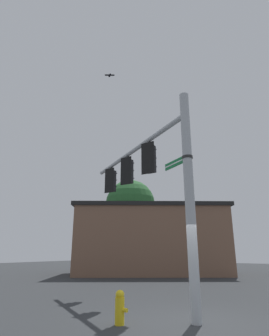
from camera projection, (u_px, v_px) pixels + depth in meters
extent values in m
plane|color=#2D3033|center=(197.00, 324.00, 7.10)|extent=(80.00, 80.00, 0.00)
cylinder|color=#ADB2B7|center=(190.00, 196.00, 8.05)|extent=(0.28, 0.28, 6.63)
cylinder|color=#ADB2B7|center=(132.00, 152.00, 12.06)|extent=(6.66, 4.00, 0.18)
cylinder|color=black|center=(150.00, 144.00, 10.67)|extent=(0.08, 0.08, 0.18)
cube|color=black|center=(150.00, 159.00, 10.49)|extent=(0.36, 0.30, 1.05)
sphere|color=#590F0F|center=(152.00, 152.00, 10.74)|extent=(0.22, 0.22, 0.22)
cube|color=black|center=(153.00, 149.00, 10.79)|extent=(0.24, 0.20, 0.03)
sphere|color=yellow|center=(152.00, 160.00, 10.64)|extent=(0.22, 0.22, 0.22)
cube|color=black|center=(153.00, 158.00, 10.69)|extent=(0.24, 0.20, 0.03)
sphere|color=#0F4C19|center=(153.00, 169.00, 10.54)|extent=(0.22, 0.22, 0.22)
cube|color=black|center=(153.00, 167.00, 10.59)|extent=(0.24, 0.20, 0.03)
cube|color=black|center=(148.00, 158.00, 10.36)|extent=(0.54, 0.03, 1.22)
cylinder|color=black|center=(128.00, 158.00, 12.32)|extent=(0.08, 0.08, 0.18)
cube|color=black|center=(128.00, 172.00, 12.14)|extent=(0.36, 0.30, 1.05)
sphere|color=#590F0F|center=(131.00, 165.00, 12.40)|extent=(0.22, 0.22, 0.22)
cube|color=black|center=(131.00, 163.00, 12.44)|extent=(0.24, 0.20, 0.03)
sphere|color=yellow|center=(131.00, 172.00, 12.30)|extent=(0.22, 0.22, 0.22)
cube|color=black|center=(131.00, 170.00, 12.34)|extent=(0.24, 0.20, 0.03)
sphere|color=#0F4C19|center=(131.00, 180.00, 12.20)|extent=(0.22, 0.22, 0.22)
cube|color=black|center=(131.00, 178.00, 12.24)|extent=(0.24, 0.20, 0.03)
cube|color=black|center=(126.00, 171.00, 12.01)|extent=(0.54, 0.03, 1.22)
cylinder|color=black|center=(112.00, 169.00, 13.97)|extent=(0.08, 0.08, 0.18)
cube|color=black|center=(111.00, 181.00, 13.80)|extent=(0.36, 0.30, 1.05)
sphere|color=#590F0F|center=(114.00, 175.00, 14.05)|extent=(0.22, 0.22, 0.22)
cube|color=black|center=(114.00, 173.00, 14.09)|extent=(0.24, 0.20, 0.03)
sphere|color=yellow|center=(114.00, 182.00, 13.95)|extent=(0.22, 0.22, 0.22)
cube|color=black|center=(114.00, 180.00, 13.99)|extent=(0.24, 0.20, 0.03)
sphere|color=#0F4C19|center=(114.00, 189.00, 13.85)|extent=(0.22, 0.22, 0.22)
cube|color=black|center=(114.00, 187.00, 13.89)|extent=(0.24, 0.20, 0.03)
cube|color=black|center=(109.00, 180.00, 13.66)|extent=(0.54, 0.03, 1.22)
cube|color=#147238|center=(174.00, 164.00, 8.98)|extent=(0.92, 0.56, 0.22)
cube|color=white|center=(174.00, 163.00, 8.96)|extent=(0.91, 0.54, 0.04)
cylinder|color=#262626|center=(187.00, 157.00, 8.39)|extent=(0.32, 0.32, 0.08)
ellipsoid|color=black|center=(110.00, 75.00, 13.36)|extent=(0.29, 0.24, 0.09)
cube|color=black|center=(109.00, 75.00, 13.36)|extent=(0.31, 0.41, 0.13)
cube|color=black|center=(110.00, 75.00, 13.37)|extent=(0.32, 0.41, 0.13)
cube|color=brown|center=(150.00, 242.00, 23.47)|extent=(13.49, 12.08, 5.13)
cube|color=#193F1E|center=(148.00, 240.00, 26.99)|extent=(9.38, 6.77, 0.30)
cube|color=black|center=(150.00, 209.00, 24.25)|extent=(14.03, 12.56, 0.30)
cylinder|color=#4C3823|center=(130.00, 247.00, 23.61)|extent=(0.24, 0.24, 4.24)
sphere|color=#28602D|center=(130.00, 204.00, 24.65)|extent=(4.34, 4.34, 4.34)
cylinder|color=yellow|center=(120.00, 311.00, 7.13)|extent=(0.24, 0.24, 0.65)
sphere|color=yellow|center=(120.00, 295.00, 7.24)|extent=(0.23, 0.23, 0.23)
cylinder|color=yellow|center=(125.00, 310.00, 7.05)|extent=(0.12, 0.10, 0.10)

